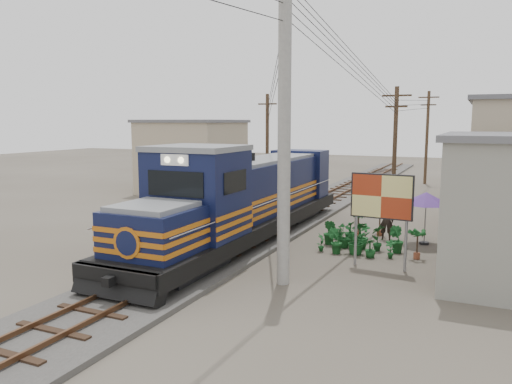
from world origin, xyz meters
The scene contains 14 objects.
ground centered at (0.00, 0.00, 0.00)m, with size 120.00×120.00×0.00m, color #473F35.
ballast centered at (0.00, 10.00, 0.08)m, with size 3.60×70.00×0.16m, color #595651.
track centered at (0.00, 10.00, 0.26)m, with size 1.15×70.00×0.12m.
locomotive centered at (0.00, 3.95, 1.79)m, with size 3.05×16.63×4.12m.
utility_pole_main centered at (3.50, -0.50, 5.00)m, with size 0.40×0.40×10.00m.
wooden_pole_mid centered at (4.50, 14.00, 3.68)m, with size 1.60×0.24×7.00m.
wooden_pole_far centered at (4.80, 28.00, 3.93)m, with size 1.60×0.24×7.50m.
wooden_pole_left centered at (-5.00, 18.00, 3.68)m, with size 1.60×0.24×7.00m.
power_lines centered at (-0.14, 8.49, 7.56)m, with size 9.65×19.00×3.30m.
shophouse_left centered at (-10.00, 16.00, 2.61)m, with size 6.30×6.30×5.20m.
billboard centered at (5.95, 2.47, 2.44)m, with size 2.15×0.30×3.31m.
market_umbrella centered at (7.00, 6.67, 1.93)m, with size 2.04×2.04×2.20m.
vendor centered at (5.41, 6.81, 0.85)m, with size 0.62×0.40×1.69m, color black.
plant_nursery centered at (4.55, 4.62, 0.48)m, with size 3.43×3.07×1.10m.
Camera 1 is at (9.04, -14.71, 5.08)m, focal length 35.00 mm.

